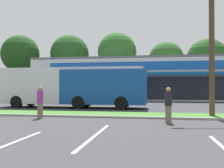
{
  "coord_description": "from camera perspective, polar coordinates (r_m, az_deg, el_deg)",
  "views": [
    {
      "loc": [
        3.72,
        -0.93,
        1.69
      ],
      "look_at": [
        0.49,
        18.1,
        1.92
      ],
      "focal_mm": 40.84,
      "sensor_mm": 36.0,
      "label": 1
    }
  ],
  "objects": [
    {
      "name": "parking_stripe_1",
      "position": [
        8.0,
        -23.48,
        -12.8
      ],
      "size": [
        0.12,
        4.8,
        0.01
      ],
      "primitive_type": "cube",
      "color": "silver",
      "rests_on": "ground_plane"
    },
    {
      "name": "storefront_building",
      "position": [
        36.49,
        6.38,
        1.02
      ],
      "size": [
        28.08,
        12.31,
        5.55
      ],
      "color": "silver",
      "rests_on": "ground_plane"
    },
    {
      "name": "pedestrian_by_pole",
      "position": [
        14.36,
        -15.8,
        -3.94
      ],
      "size": [
        0.35,
        0.35,
        1.73
      ],
      "rotation": [
        0.0,
        0.0,
        1.32
      ],
      "color": "#726651",
      "rests_on": "ground_plane"
    },
    {
      "name": "pedestrian_near_bench",
      "position": [
        12.34,
        12.5,
        -4.61
      ],
      "size": [
        0.34,
        0.34,
        1.68
      ],
      "rotation": [
        0.0,
        0.0,
        1.89
      ],
      "color": "#726651",
      "rests_on": "ground_plane"
    },
    {
      "name": "tree_left",
      "position": [
        49.86,
        -9.46,
        6.56
      ],
      "size": [
        7.38,
        7.38,
        11.68
      ],
      "color": "#473323",
      "rests_on": "ground_plane"
    },
    {
      "name": "tree_mid",
      "position": [
        45.69,
        12.04,
        5.47
      ],
      "size": [
        6.05,
        6.05,
        9.62
      ],
      "color": "#473323",
      "rests_on": "ground_plane"
    },
    {
      "name": "curb_lip",
      "position": [
        14.3,
        -5.56,
        -7.24
      ],
      "size": [
        56.0,
        0.24,
        0.12
      ],
      "primitive_type": "cube",
      "color": "#99968C",
      "rests_on": "ground_plane"
    },
    {
      "name": "utility_pole",
      "position": [
        15.45,
        20.89,
        12.37
      ],
      "size": [
        3.12,
        2.39,
        9.66
      ],
      "color": "#4C3826",
      "rests_on": "ground_plane"
    },
    {
      "name": "tree_far_left",
      "position": [
        51.33,
        -19.83,
        6.31
      ],
      "size": [
        7.06,
        7.06,
        11.46
      ],
      "color": "#473323",
      "rests_on": "ground_plane"
    },
    {
      "name": "parking_stripe_2",
      "position": [
        9.01,
        -3.87,
        -11.48
      ],
      "size": [
        0.12,
        4.8,
        0.01
      ],
      "primitive_type": "cube",
      "color": "silver",
      "rests_on": "ground_plane"
    },
    {
      "name": "grass_median",
      "position": [
        15.47,
        -4.37,
        -6.74
      ],
      "size": [
        56.0,
        2.2,
        0.12
      ],
      "primitive_type": "cube",
      "color": "#427A2D",
      "rests_on": "ground_plane"
    },
    {
      "name": "tree_mid_right",
      "position": [
        46.11,
        20.58,
        5.21
      ],
      "size": [
        6.91,
        6.91,
        9.86
      ],
      "color": "#473323",
      "rests_on": "ground_plane"
    },
    {
      "name": "tree_mid_left",
      "position": [
        46.55,
        1.14,
        7.17
      ],
      "size": [
        7.01,
        7.01,
        11.58
      ],
      "color": "#473323",
      "rests_on": "ground_plane"
    },
    {
      "name": "car_2",
      "position": [
        27.83,
        -9.98,
        -2.53
      ],
      "size": [
        4.3,
        1.95,
        1.54
      ],
      "rotation": [
        0.0,
        0.0,
        3.14
      ],
      "color": "slate",
      "rests_on": "ground_plane"
    },
    {
      "name": "city_bus",
      "position": [
        21.14,
        -8.94,
        -0.48
      ],
      "size": [
        12.22,
        2.78,
        3.25
      ],
      "rotation": [
        0.0,
        0.0,
        3.13
      ],
      "color": "#144793",
      "rests_on": "ground_plane"
    }
  ]
}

